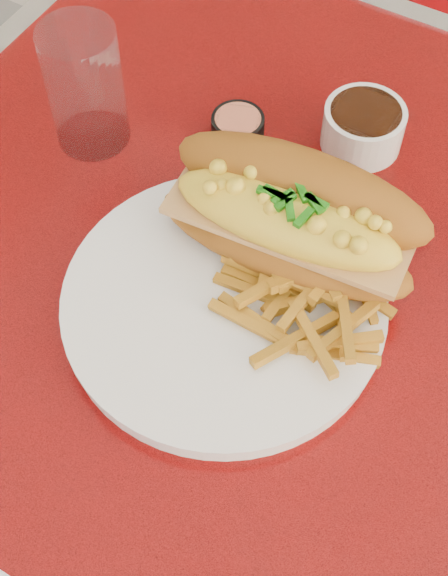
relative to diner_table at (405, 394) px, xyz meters
The scene contains 9 objects.
ground 0.61m from the diner_table, ahead, with size 8.00×8.00×0.00m, color beige.
diner_table is the anchor object (origin of this frame).
dinner_plate 0.26m from the diner_table, 152.56° to the right, with size 0.37×0.37×0.02m.
mac_hoagie 0.28m from the diner_table, behind, with size 0.26×0.14×0.11m.
fries_pile 0.24m from the diner_table, 149.12° to the right, with size 0.13×0.11×0.04m, color gold, non-canonical shape.
fork 0.22m from the diner_table, 160.29° to the right, with size 0.07×0.16×0.00m.
gravy_ramekin 0.30m from the diner_table, 133.13° to the left, with size 0.11×0.11×0.05m.
sauce_cup_left 0.35m from the diner_table, 158.53° to the left, with size 0.06×0.06×0.03m.
water_tumbler 0.48m from the diner_table, behind, with size 0.08×0.08×0.14m, color silver.
Camera 1 is at (0.02, -0.43, 1.41)m, focal length 50.00 mm.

